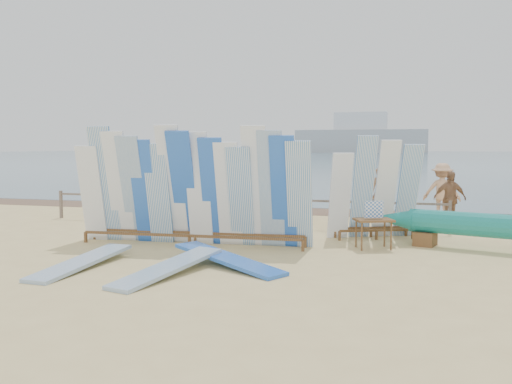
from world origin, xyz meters
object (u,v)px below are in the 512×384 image
(flat_board_b, at_px, (168,275))
(beach_chair_right, at_px, (265,216))
(vendor_table, at_px, (373,233))
(beach_chair_left, at_px, (223,214))
(beachgoer_1, at_px, (111,190))
(side_surfboard_rack, at_px, (375,192))
(outrigger_canoe, at_px, (501,228))
(flat_board_d, at_px, (228,267))
(main_surfboard_rack, at_px, (192,191))
(beachgoer_7, at_px, (380,193))
(beachgoer_extra_1, at_px, (134,190))
(beachgoer_9, at_px, (442,191))
(beachgoer_10, at_px, (450,198))
(beachgoer_11, at_px, (189,188))
(stroller, at_px, (278,209))
(beachgoer_3, at_px, (199,190))
(beachgoer_2, at_px, (166,188))
(beachgoer_6, at_px, (282,199))
(flat_board_a, at_px, (82,268))

(flat_board_b, relative_size, beach_chair_right, 3.30)
(vendor_table, bearing_deg, beach_chair_left, 123.95)
(beachgoer_1, bearing_deg, side_surfboard_rack, 122.77)
(outrigger_canoe, xyz_separation_m, flat_board_d, (-5.33, -2.97, -0.55))
(main_surfboard_rack, xyz_separation_m, beachgoer_7, (4.02, 5.88, -0.44))
(beach_chair_right, relative_size, beachgoer_7, 0.49)
(flat_board_d, height_order, beachgoer_extra_1, beachgoer_extra_1)
(flat_board_b, xyz_separation_m, beachgoer_9, (5.20, 9.54, 0.90))
(beachgoer_10, bearing_deg, beachgoer_7, 144.03)
(flat_board_d, height_order, beachgoer_9, beachgoer_9)
(side_surfboard_rack, distance_m, beachgoer_11, 8.22)
(beachgoer_extra_1, bearing_deg, beachgoer_7, -160.99)
(flat_board_d, distance_m, beachgoer_11, 9.62)
(stroller, height_order, beachgoer_11, beachgoer_11)
(beach_chair_left, bearing_deg, outrigger_canoe, 4.69)
(outrigger_canoe, bearing_deg, beachgoer_11, 166.43)
(flat_board_b, bearing_deg, beachgoer_3, 122.30)
(stroller, xyz_separation_m, beachgoer_1, (-6.58, 1.53, 0.31))
(flat_board_b, relative_size, beachgoer_11, 1.66)
(side_surfboard_rack, relative_size, vendor_table, 2.37)
(beach_chair_right, height_order, beachgoer_9, beachgoer_9)
(side_surfboard_rack, distance_m, outrigger_canoe, 3.10)
(beachgoer_extra_1, bearing_deg, beachgoer_9, -157.25)
(main_surfboard_rack, relative_size, beachgoer_2, 3.04)
(main_surfboard_rack, bearing_deg, beachgoer_1, 131.18)
(beach_chair_left, height_order, beachgoer_6, beachgoer_6)
(beachgoer_6, bearing_deg, side_surfboard_rack, -42.33)
(flat_board_b, xyz_separation_m, flat_board_a, (-1.88, 0.11, 0.00))
(beachgoer_2, bearing_deg, stroller, -104.71)
(beachgoer_10, xyz_separation_m, beachgoer_6, (-4.82, -1.12, -0.03))
(side_surfboard_rack, bearing_deg, beachgoer_3, 130.24)
(flat_board_d, bearing_deg, beach_chair_right, 37.30)
(beachgoer_11, bearing_deg, flat_board_a, 4.33)
(flat_board_a, height_order, beachgoer_10, beachgoer_10)
(flat_board_b, relative_size, beach_chair_left, 3.11)
(beachgoer_7, distance_m, beachgoer_6, 3.38)
(flat_board_d, bearing_deg, beachgoer_1, 72.55)
(main_surfboard_rack, bearing_deg, flat_board_d, -55.29)
(outrigger_canoe, distance_m, flat_board_d, 6.13)
(main_surfboard_rack, xyz_separation_m, beachgoer_9, (5.95, 6.60, -0.38))
(beachgoer_11, height_order, beachgoer_1, beachgoer_11)
(beach_chair_left, relative_size, beachgoer_2, 0.46)
(beach_chair_right, distance_m, stroller, 0.47)
(beachgoer_11, relative_size, beachgoer_1, 1.06)
(beachgoer_2, bearing_deg, beachgoer_1, 68.19)
(beachgoer_7, height_order, beachgoer_extra_1, beachgoer_7)
(flat_board_d, relative_size, beachgoer_9, 1.50)
(outrigger_canoe, relative_size, beachgoer_1, 3.89)
(beach_chair_left, height_order, beachgoer_11, beachgoer_11)
(beachgoer_10, relative_size, beachgoer_2, 0.86)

